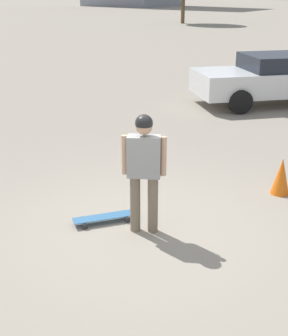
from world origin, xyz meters
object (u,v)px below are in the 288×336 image
object	(u,v)px
skateboard	(105,217)
car_parked_near	(277,78)
person	(144,164)
traffic_cone	(281,176)

from	to	relation	value
skateboard	car_parked_near	size ratio (longest dim) A/B	0.18
person	skateboard	xyz separation A→B (m)	(0.59, 0.13, -0.89)
traffic_cone	person	bearing A→B (deg)	65.42
skateboard	traffic_cone	size ratio (longest dim) A/B	1.40
skateboard	traffic_cone	distance (m)	2.89
traffic_cone	car_parked_near	bearing A→B (deg)	-67.83
car_parked_near	person	bearing A→B (deg)	51.34
car_parked_near	traffic_cone	world-z (taller)	car_parked_near
car_parked_near	traffic_cone	bearing A→B (deg)	64.00
person	car_parked_near	xyz separation A→B (m)	(1.37, -8.14, -0.24)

